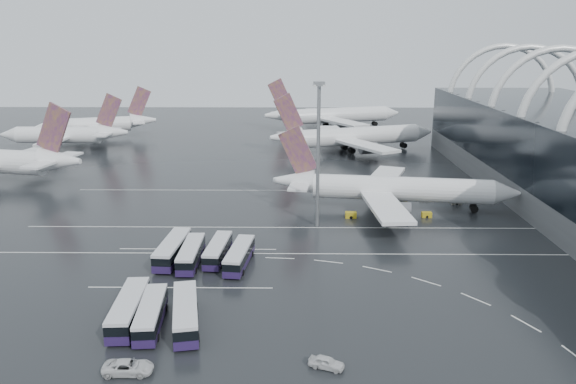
{
  "coord_description": "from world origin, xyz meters",
  "views": [
    {
      "loc": [
        -6.76,
        -93.69,
        36.57
      ],
      "look_at": [
        -8.03,
        13.2,
        7.0
      ],
      "focal_mm": 35.0,
      "sensor_mm": 36.0,
      "label": 1
    }
  ],
  "objects_px": {
    "airliner_gate_c": "(331,116)",
    "bus_row_far_b": "(151,314)",
    "bus_row_near_d": "(239,255)",
    "gse_cart_belly_b": "(425,196)",
    "airliner_main": "(389,189)",
    "bus_row_far_c": "(186,313)",
    "bus_row_near_c": "(218,250)",
    "floodlight_mast": "(318,137)",
    "van_curve_a": "(128,367)",
    "van_curve_b": "(326,362)",
    "gse_cart_belly_a": "(427,215)",
    "gse_cart_belly_d": "(456,202)",
    "bus_row_far_a": "(129,309)",
    "jet_remote_mid": "(67,135)",
    "jet_remote_west": "(0,162)",
    "bus_row_near_a": "(173,249)",
    "airliner_gate_b": "(351,137)",
    "gse_cart_belly_e": "(402,195)",
    "gse_cart_belly_c": "(351,215)",
    "jet_remote_far": "(100,125)",
    "bus_row_near_b": "(191,254)"
  },
  "relations": [
    {
      "from": "bus_row_near_d",
      "to": "gse_cart_belly_b",
      "type": "relative_size",
      "value": 6.26
    },
    {
      "from": "bus_row_far_c",
      "to": "jet_remote_far",
      "type": "bearing_deg",
      "value": 11.57
    },
    {
      "from": "bus_row_far_a",
      "to": "floodlight_mast",
      "type": "bearing_deg",
      "value": -37.29
    },
    {
      "from": "bus_row_near_b",
      "to": "van_curve_a",
      "type": "xyz_separation_m",
      "value": [
        -1.42,
        -31.87,
        -0.95
      ]
    },
    {
      "from": "bus_row_far_a",
      "to": "gse_cart_belly_e",
      "type": "distance_m",
      "value": 76.99
    },
    {
      "from": "gse_cart_belly_b",
      "to": "gse_cart_belly_e",
      "type": "bearing_deg",
      "value": 171.14
    },
    {
      "from": "bus_row_far_b",
      "to": "gse_cart_belly_a",
      "type": "bearing_deg",
      "value": -50.36
    },
    {
      "from": "bus_row_far_a",
      "to": "gse_cart_belly_b",
      "type": "xyz_separation_m",
      "value": [
        52.57,
        59.85,
        -1.29
      ]
    },
    {
      "from": "bus_row_near_c",
      "to": "gse_cart_belly_b",
      "type": "relative_size",
      "value": 6.01
    },
    {
      "from": "bus_row_far_b",
      "to": "bus_row_near_c",
      "type": "bearing_deg",
      "value": -19.37
    },
    {
      "from": "airliner_gate_c",
      "to": "bus_row_near_d",
      "type": "relative_size",
      "value": 4.48
    },
    {
      "from": "airliner_gate_c",
      "to": "bus_row_far_b",
      "type": "height_order",
      "value": "airliner_gate_c"
    },
    {
      "from": "bus_row_far_a",
      "to": "bus_row_far_c",
      "type": "distance_m",
      "value": 7.81
    },
    {
      "from": "floodlight_mast",
      "to": "van_curve_a",
      "type": "bearing_deg",
      "value": -114.24
    },
    {
      "from": "van_curve_a",
      "to": "van_curve_b",
      "type": "xyz_separation_m",
      "value": [
        22.37,
        1.33,
        -0.08
      ]
    },
    {
      "from": "airliner_main",
      "to": "bus_row_near_c",
      "type": "distance_m",
      "value": 44.81
    },
    {
      "from": "gse_cart_belly_a",
      "to": "gse_cart_belly_b",
      "type": "height_order",
      "value": "gse_cart_belly_b"
    },
    {
      "from": "van_curve_a",
      "to": "gse_cart_belly_d",
      "type": "bearing_deg",
      "value": -40.91
    },
    {
      "from": "jet_remote_west",
      "to": "bus_row_near_a",
      "type": "xyz_separation_m",
      "value": [
        55.77,
        -52.35,
        -3.62
      ]
    },
    {
      "from": "airliner_main",
      "to": "bus_row_far_c",
      "type": "distance_m",
      "value": 62.95
    },
    {
      "from": "jet_remote_mid",
      "to": "gse_cart_belly_c",
      "type": "height_order",
      "value": "jet_remote_mid"
    },
    {
      "from": "bus_row_near_c",
      "to": "gse_cart_belly_b",
      "type": "xyz_separation_m",
      "value": [
        43.64,
        37.98,
        -1.09
      ]
    },
    {
      "from": "bus_row_far_a",
      "to": "gse_cart_belly_b",
      "type": "height_order",
      "value": "bus_row_far_a"
    },
    {
      "from": "bus_row_near_c",
      "to": "gse_cart_belly_d",
      "type": "xyz_separation_m",
      "value": [
        49.73,
        33.18,
        -1.06
      ]
    },
    {
      "from": "bus_row_near_a",
      "to": "van_curve_b",
      "type": "relative_size",
      "value": 3.38
    },
    {
      "from": "jet_remote_mid",
      "to": "bus_row_far_b",
      "type": "xyz_separation_m",
      "value": [
        57.85,
        -119.4,
        -3.17
      ]
    },
    {
      "from": "airliner_main",
      "to": "bus_row_far_a",
      "type": "xyz_separation_m",
      "value": [
        -42.59,
        -51.31,
        -2.67
      ]
    },
    {
      "from": "bus_row_far_a",
      "to": "floodlight_mast",
      "type": "distance_m",
      "value": 50.35
    },
    {
      "from": "jet_remote_west",
      "to": "gse_cart_belly_e",
      "type": "height_order",
      "value": "jet_remote_west"
    },
    {
      "from": "airliner_gate_b",
      "to": "jet_remote_west",
      "type": "distance_m",
      "value": 103.43
    },
    {
      "from": "bus_row_far_b",
      "to": "floodlight_mast",
      "type": "height_order",
      "value": "floodlight_mast"
    },
    {
      "from": "airliner_main",
      "to": "van_curve_b",
      "type": "xyz_separation_m",
      "value": [
        -16.95,
        -61.9,
        -3.81
      ]
    },
    {
      "from": "airliner_gate_b",
      "to": "airliner_main",
      "type": "bearing_deg",
      "value": -106.55
    },
    {
      "from": "airliner_main",
      "to": "gse_cart_belly_b",
      "type": "relative_size",
      "value": 25.84
    },
    {
      "from": "bus_row_near_c",
      "to": "bus_row_far_b",
      "type": "height_order",
      "value": "bus_row_far_b"
    },
    {
      "from": "airliner_gate_b",
      "to": "van_curve_b",
      "type": "relative_size",
      "value": 13.6
    },
    {
      "from": "jet_remote_far",
      "to": "bus_row_far_a",
      "type": "xyz_separation_m",
      "value": [
        51.25,
        -141.23,
        -3.03
      ]
    },
    {
      "from": "airliner_gate_b",
      "to": "bus_row_far_b",
      "type": "xyz_separation_m",
      "value": [
        -37.28,
        -115.98,
        -3.3
      ]
    },
    {
      "from": "bus_row_near_d",
      "to": "gse_cart_belly_b",
      "type": "distance_m",
      "value": 56.78
    },
    {
      "from": "jet_remote_far",
      "to": "bus_row_far_a",
      "type": "height_order",
      "value": "jet_remote_far"
    },
    {
      "from": "jet_remote_west",
      "to": "bus_row_far_b",
      "type": "distance_m",
      "value": 94.74
    },
    {
      "from": "airliner_gate_b",
      "to": "van_curve_a",
      "type": "bearing_deg",
      "value": -124.81
    },
    {
      "from": "bus_row_near_c",
      "to": "gse_cart_belly_b",
      "type": "bearing_deg",
      "value": -44.59
    },
    {
      "from": "jet_remote_west",
      "to": "gse_cart_belly_a",
      "type": "distance_m",
      "value": 108.19
    },
    {
      "from": "airliner_main",
      "to": "jet_remote_west",
      "type": "relative_size",
      "value": 1.09
    },
    {
      "from": "airliner_gate_c",
      "to": "jet_remote_west",
      "type": "distance_m",
      "value": 128.21
    },
    {
      "from": "airliner_gate_c",
      "to": "gse_cart_belly_c",
      "type": "distance_m",
      "value": 118.91
    },
    {
      "from": "airliner_gate_b",
      "to": "van_curve_a",
      "type": "distance_m",
      "value": 132.23
    },
    {
      "from": "jet_remote_mid",
      "to": "jet_remote_far",
      "type": "xyz_separation_m",
      "value": [
        3.39,
        22.91,
        0.01
      ]
    },
    {
      "from": "bus_row_near_d",
      "to": "bus_row_near_c",
      "type": "bearing_deg",
      "value": 63.17
    }
  ]
}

